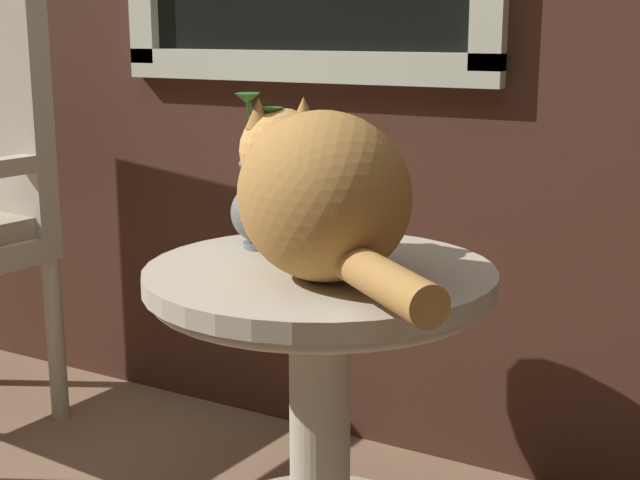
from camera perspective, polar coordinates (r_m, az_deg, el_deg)
wicker_side_table at (r=1.67m, az=0.00°, el=-7.24°), size 0.63×0.63×0.55m
cat at (r=1.54m, az=-0.04°, el=3.03°), size 0.56×0.47×0.29m
pewter_vase_with_ivy at (r=1.75m, az=-3.76°, el=2.40°), size 0.12×0.13×0.30m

